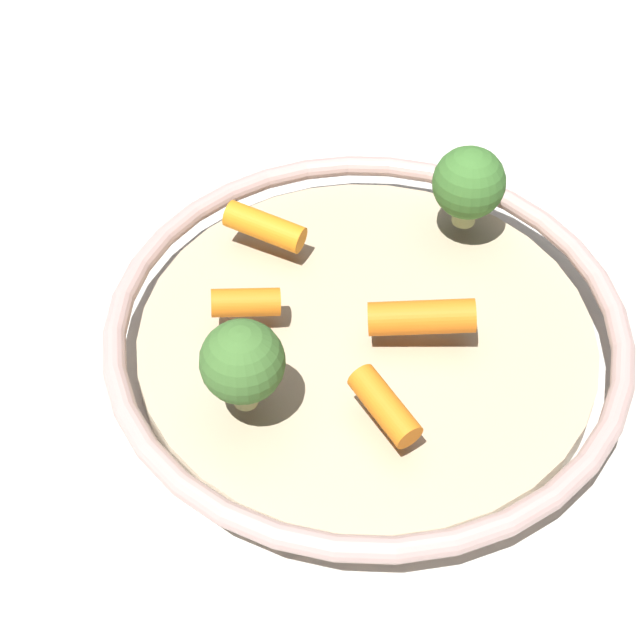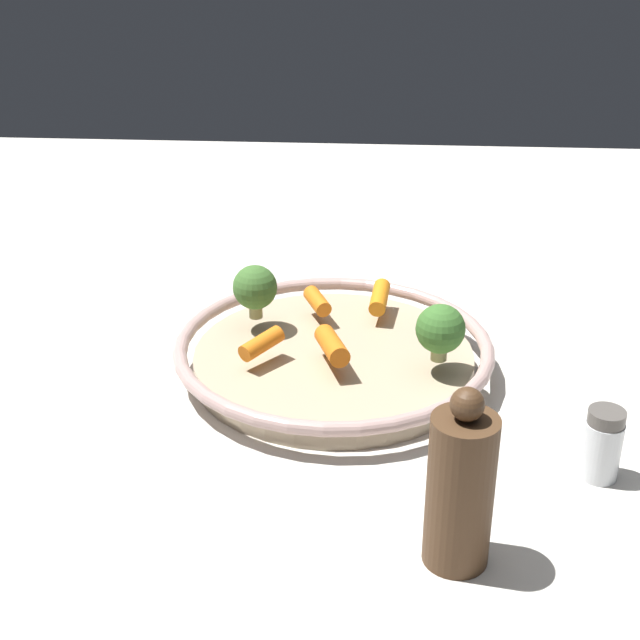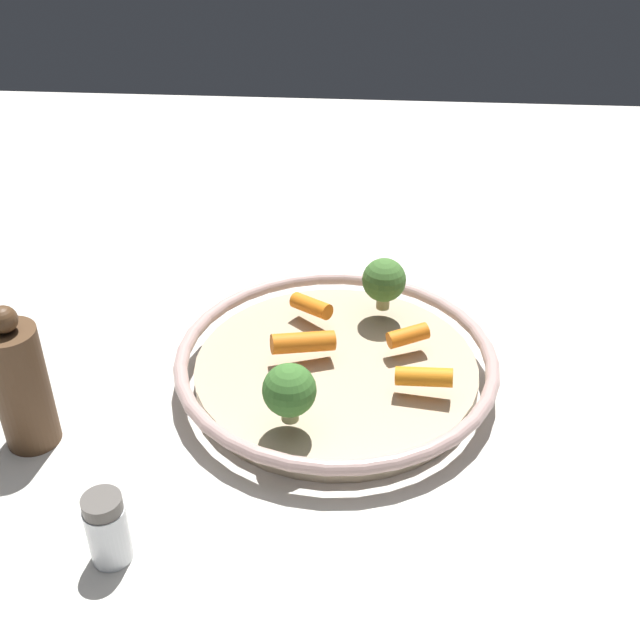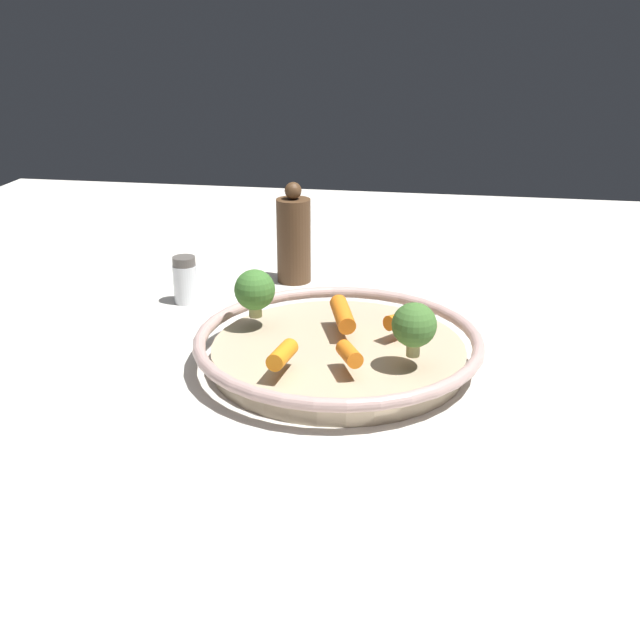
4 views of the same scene
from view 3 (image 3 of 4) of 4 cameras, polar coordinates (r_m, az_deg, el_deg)
ground_plane at (r=0.87m, az=1.15°, el=-4.49°), size 1.90×1.90×0.00m
serving_bowl at (r=0.86m, az=1.17°, el=-3.36°), size 0.35×0.35×0.04m
baby_carrot_left at (r=0.91m, az=-0.64°, el=1.02°), size 0.05×0.05×0.02m
baby_carrot_near_rim at (r=0.86m, az=6.34°, el=-1.12°), size 0.05×0.04×0.02m
baby_carrot_right at (r=0.85m, az=-1.21°, el=-1.52°), size 0.07×0.04×0.03m
baby_carrot_back at (r=0.80m, az=7.49°, el=-4.07°), size 0.06×0.03×0.02m
broccoli_floret_large at (r=0.90m, az=4.62°, el=2.84°), size 0.05×0.05×0.06m
broccoli_floret_edge at (r=0.74m, az=-2.22°, el=-5.10°), size 0.05×0.05×0.06m
salt_shaker at (r=0.70m, az=-15.04°, el=-14.29°), size 0.03×0.03×0.07m
pepper_mill at (r=0.81m, az=-20.71°, el=-4.38°), size 0.05×0.05×0.16m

